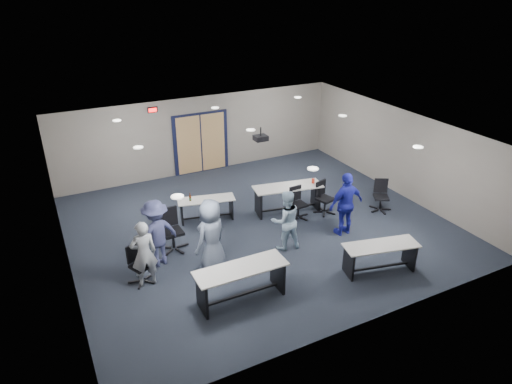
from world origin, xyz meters
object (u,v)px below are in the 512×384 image
chair_back_c (299,203)px  table_front_right (380,253)px  person_gray (144,254)px  person_back (156,233)px  table_back_left (206,205)px  table_front_left (241,278)px  chair_back_a (173,231)px  person_navy (346,204)px  chair_loose_left (141,265)px  table_back_right (288,194)px  person_plaid (211,236)px  person_lightblue (286,220)px  chair_loose_right (381,196)px  chair_back_d (325,198)px

chair_back_c → table_front_right: bearing=-87.3°
person_gray → person_back: size_ratio=0.94×
table_front_right → person_gray: (-5.06, 1.99, 0.32)m
table_back_left → table_front_right: bearing=-43.9°
table_front_left → table_back_left: bearing=80.8°
chair_back_a → person_navy: bearing=-18.9°
person_navy → person_back: bearing=-11.7°
chair_back_a → chair_back_c: (3.74, -0.01, -0.08)m
chair_back_a → chair_loose_left: 1.47m
chair_back_a → person_gray: 1.52m
table_front_left → chair_back_a: size_ratio=1.83×
chair_back_a → table_back_left: bearing=37.6°
table_back_right → chair_loose_left: table_back_right is taller
person_plaid → person_lightblue: 2.03m
chair_loose_right → person_navy: (-1.79, -0.60, 0.41)m
chair_loose_right → table_back_left: bearing=-171.0°
chair_back_a → chair_back_d: 4.61m
table_front_right → person_lightblue: (-1.48, 1.89, 0.31)m
person_lightblue → chair_back_c: bearing=-127.0°
table_front_right → person_back: (-4.59, 2.65, 0.36)m
table_back_right → person_back: bearing=-156.9°
chair_back_a → person_back: (-0.52, -0.46, 0.30)m
table_front_left → chair_back_c: bearing=40.9°
table_front_left → person_back: 2.47m
chair_back_a → table_back_right: bearing=5.4°
person_lightblue → person_navy: 1.80m
table_back_left → chair_back_c: (2.40, -1.12, 0.02)m
chair_back_c → person_navy: bearing=-66.9°
table_back_right → chair_back_c: table_back_right is taller
table_back_left → chair_back_a: size_ratio=1.53×
table_back_left → chair_loose_right: (4.84, -1.82, 0.02)m
table_back_right → person_lightblue: size_ratio=1.32×
chair_back_d → person_lightblue: person_lightblue is taller
chair_back_a → chair_back_d: bearing=-3.3°
table_front_right → chair_back_c: size_ratio=1.98×
table_front_left → person_plaid: person_plaid is taller
chair_back_d → person_plaid: size_ratio=0.53×
table_back_right → person_gray: (-4.66, -1.61, 0.24)m
person_back → person_plaid: bearing=127.2°
person_gray → table_back_left: bearing=-137.0°
table_front_right → chair_loose_right: (2.11, 2.40, -0.02)m
chair_loose_right → person_plaid: (-5.61, -0.55, 0.44)m
person_lightblue → table_back_right: bearing=-115.8°
person_back → table_front_left: bearing=103.0°
table_front_left → table_front_right: table_front_left is taller
person_navy → chair_loose_right: bearing=-163.2°
table_front_left → chair_loose_left: chair_loose_left is taller
table_back_right → chair_back_a: bearing=-162.0°
table_back_left → person_plaid: bearing=-94.8°
table_back_left → person_navy: person_navy is taller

